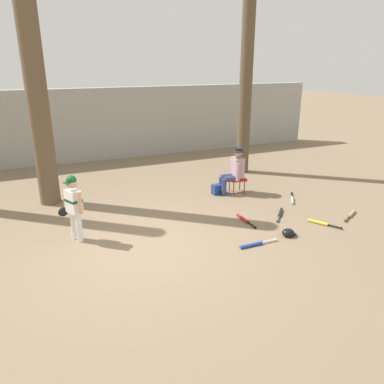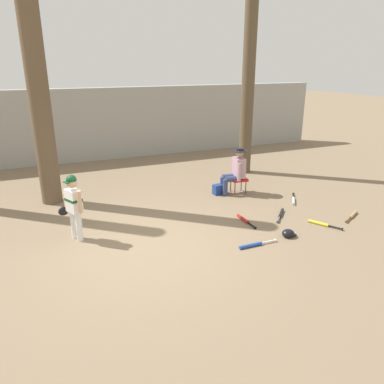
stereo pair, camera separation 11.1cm
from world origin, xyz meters
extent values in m
plane|color=#7F6B51|center=(0.00, 0.00, 0.00)|extent=(60.00, 60.00, 0.00)
cube|color=#9E9E99|center=(0.00, 7.06, 1.22)|extent=(18.00, 0.36, 2.44)
cylinder|color=brown|center=(-1.40, 3.23, 3.05)|extent=(0.47, 0.47, 6.10)
cone|color=brown|center=(-1.40, 3.23, 0.00)|extent=(0.74, 0.74, 0.28)
cylinder|color=brown|center=(4.29, 3.70, 2.88)|extent=(0.37, 0.37, 5.76)
cone|color=brown|center=(4.29, 3.70, 0.00)|extent=(0.49, 0.49, 0.22)
cylinder|color=white|center=(-1.04, 0.78, 0.29)|extent=(0.12, 0.12, 0.58)
cylinder|color=white|center=(-1.12, 0.94, 0.29)|extent=(0.12, 0.12, 0.58)
cube|color=white|center=(-1.08, 0.86, 0.80)|extent=(0.31, 0.36, 0.44)
cube|color=#144723|center=(-1.08, 0.86, 0.82)|extent=(0.32, 0.37, 0.05)
sphere|color=tan|center=(-1.08, 0.86, 1.15)|extent=(0.20, 0.20, 0.20)
sphere|color=#144723|center=(-1.08, 0.86, 1.21)|extent=(0.19, 0.19, 0.19)
cube|color=#144723|center=(-1.16, 0.82, 1.19)|extent=(0.15, 0.17, 0.02)
cylinder|color=tan|center=(-0.99, 0.63, 0.84)|extent=(0.11, 0.11, 0.42)
cylinder|color=tan|center=(-1.21, 1.03, 0.72)|extent=(0.11, 0.11, 0.40)
ellipsoid|color=black|center=(-1.27, 1.02, 0.56)|extent=(0.25, 0.20, 0.18)
cube|color=red|center=(3.13, 2.02, 0.38)|extent=(0.45, 0.45, 0.06)
cylinder|color=#333338|center=(2.97, 1.89, 0.19)|extent=(0.02, 0.02, 0.38)
cylinder|color=#333338|center=(3.00, 2.19, 0.19)|extent=(0.02, 0.02, 0.38)
cylinder|color=#333338|center=(3.26, 1.86, 0.19)|extent=(0.02, 0.02, 0.38)
cylinder|color=#333338|center=(3.30, 2.15, 0.19)|extent=(0.02, 0.02, 0.38)
cylinder|color=navy|center=(2.72, 1.98, 0.21)|extent=(0.13, 0.13, 0.43)
cylinder|color=navy|center=(2.75, 2.17, 0.21)|extent=(0.13, 0.13, 0.43)
cylinder|color=navy|center=(2.92, 1.95, 0.43)|extent=(0.42, 0.20, 0.15)
cylinder|color=navy|center=(2.95, 2.15, 0.43)|extent=(0.42, 0.20, 0.15)
cube|color=#B28C99|center=(3.13, 2.02, 0.69)|extent=(0.28, 0.39, 0.52)
cylinder|color=#B28C99|center=(3.03, 1.82, 0.63)|extent=(0.10, 0.10, 0.46)
cylinder|color=#B28C99|center=(3.08, 2.25, 0.63)|extent=(0.10, 0.10, 0.46)
sphere|color=tan|center=(3.13, 2.02, 1.09)|extent=(0.22, 0.22, 0.22)
cylinder|color=#232328|center=(3.13, 2.02, 1.12)|extent=(0.40, 0.40, 0.02)
cylinder|color=#232328|center=(3.13, 2.02, 1.16)|extent=(0.20, 0.20, 0.09)
cube|color=navy|center=(2.65, 2.14, 0.13)|extent=(0.36, 0.22, 0.26)
cylinder|color=#B7BCC6|center=(4.05, 0.88, 0.03)|extent=(0.33, 0.42, 0.07)
cylinder|color=black|center=(4.28, 1.20, 0.03)|extent=(0.21, 0.27, 0.03)
cylinder|color=black|center=(4.37, 1.32, 0.03)|extent=(0.06, 0.05, 0.06)
cylinder|color=black|center=(3.31, 0.36, 0.03)|extent=(0.36, 0.38, 0.07)
cylinder|color=#4C4C51|center=(3.05, 0.08, 0.03)|extent=(0.23, 0.25, 0.03)
cylinder|color=#4C4C51|center=(2.94, -0.03, 0.03)|extent=(0.05, 0.05, 0.06)
cylinder|color=tan|center=(4.74, -0.34, 0.03)|extent=(0.41, 0.27, 0.07)
cylinder|color=brown|center=(4.43, -0.52, 0.03)|extent=(0.27, 0.17, 0.03)
cylinder|color=brown|center=(4.30, -0.59, 0.03)|extent=(0.04, 0.06, 0.06)
cylinder|color=#2347AD|center=(1.85, -0.73, 0.03)|extent=(0.47, 0.07, 0.07)
cylinder|color=silver|center=(2.24, -0.73, 0.03)|extent=(0.32, 0.03, 0.03)
cylinder|color=silver|center=(2.40, -0.73, 0.03)|extent=(0.02, 0.06, 0.06)
cylinder|color=yellow|center=(3.71, -0.41, 0.03)|extent=(0.27, 0.40, 0.07)
cylinder|color=black|center=(3.88, -0.72, 0.03)|extent=(0.17, 0.26, 0.03)
cylinder|color=black|center=(3.95, -0.84, 0.03)|extent=(0.06, 0.04, 0.06)
cylinder|color=red|center=(2.35, 0.41, 0.03)|extent=(0.07, 0.44, 0.07)
cylinder|color=black|center=(2.35, 0.05, 0.03)|extent=(0.03, 0.29, 0.03)
cylinder|color=black|center=(2.34, -0.10, 0.03)|extent=(0.06, 0.02, 0.06)
ellipsoid|color=black|center=(2.75, -0.65, 0.07)|extent=(0.25, 0.23, 0.17)
cube|color=black|center=(2.87, -0.65, 0.03)|extent=(0.10, 0.12, 0.02)
camera|label=1|loc=(-1.67, -6.00, 3.27)|focal=34.94mm
camera|label=2|loc=(-1.57, -6.04, 3.27)|focal=34.94mm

